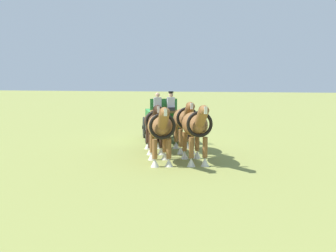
# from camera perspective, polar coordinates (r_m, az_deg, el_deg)

# --- Properties ---
(ground_plane) EXTENTS (220.00, 220.00, 0.00)m
(ground_plane) POSITION_cam_1_polar(r_m,az_deg,el_deg) (21.59, -0.97, -1.96)
(ground_plane) COLOR olive
(show_wagon) EXTENTS (5.50, 3.17, 2.58)m
(show_wagon) POSITION_cam_1_polar(r_m,az_deg,el_deg) (21.28, -0.93, 0.90)
(show_wagon) COLOR #236B2D
(show_wagon) RESTS_ON ground
(draft_horse_rear_near) EXTENTS (3.00, 1.78, 2.25)m
(draft_horse_rear_near) POSITION_cam_1_polar(r_m,az_deg,el_deg) (17.86, 2.28, 0.80)
(draft_horse_rear_near) COLOR brown
(draft_horse_rear_near) RESTS_ON ground
(draft_horse_rear_off) EXTENTS (3.07, 1.80, 2.13)m
(draft_horse_rear_off) POSITION_cam_1_polar(r_m,az_deg,el_deg) (17.70, -1.88, 0.43)
(draft_horse_rear_off) COLOR #331E14
(draft_horse_rear_off) RESTS_ON ground
(draft_horse_lead_near) EXTENTS (3.07, 1.82, 2.26)m
(draft_horse_lead_near) POSITION_cam_1_polar(r_m,az_deg,el_deg) (15.31, 3.78, -0.03)
(draft_horse_lead_near) COLOR brown
(draft_horse_lead_near) RESTS_ON ground
(draft_horse_lead_off) EXTENTS (2.86, 1.73, 2.20)m
(draft_horse_lead_off) POSITION_cam_1_polar(r_m,az_deg,el_deg) (15.13, -1.07, -0.31)
(draft_horse_lead_off) COLOR brown
(draft_horse_lead_off) RESTS_ON ground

